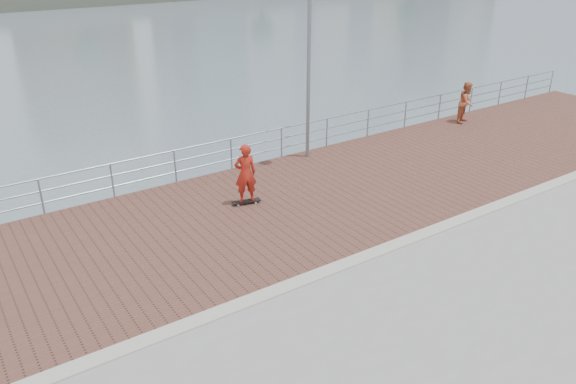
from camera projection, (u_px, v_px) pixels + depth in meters
water at (331, 336)px, 14.39m from camera, size 400.00×400.00×0.00m
brick_lane at (257, 213)px, 16.26m from camera, size 40.00×6.80×0.02m
curb at (334, 268)px, 13.54m from camera, size 40.00×0.40×0.06m
guardrail at (204, 156)px, 18.54m from camera, size 39.06×0.06×1.13m
street_lamp at (318, 27)px, 18.11m from camera, size 0.48×1.39×6.56m
skateboard at (246, 201)px, 16.79m from camera, size 0.88×0.43×0.10m
skateboarder at (245, 173)px, 16.41m from camera, size 0.74×0.58×1.80m
bystander at (466, 102)px, 23.77m from camera, size 1.00×0.88×1.73m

